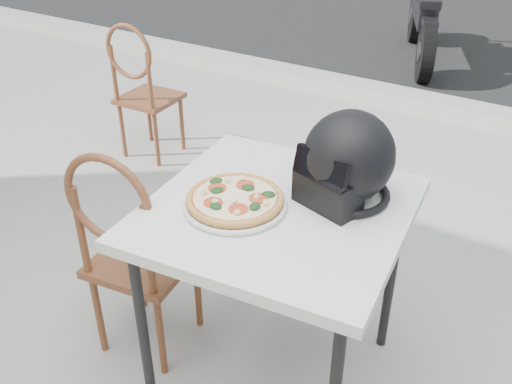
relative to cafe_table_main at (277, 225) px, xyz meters
The scene contains 9 objects.
ground 0.72m from the cafe_table_main, 98.83° to the right, with size 80.00×80.00×0.00m, color #9E9B96.
curb 3.00m from the cafe_table_main, 90.23° to the left, with size 30.00×0.25×0.12m, color #A4A199.
cafe_table_main is the anchor object (origin of this frame).
plate 0.16m from the cafe_table_main, 146.00° to the right, with size 0.40×0.40×0.02m.
pizza 0.18m from the cafe_table_main, 146.09° to the right, with size 0.38×0.38×0.04m.
helmet 0.31m from the cafe_table_main, 46.48° to the left, with size 0.37×0.38×0.31m.
cafe_chair_main 0.59m from the cafe_table_main, 162.26° to the right, with size 0.41×0.41×0.96m.
cafe_chair_side 2.04m from the cafe_table_main, 145.25° to the left, with size 0.37×0.37×0.92m.
motorcycle 4.23m from the cafe_table_main, 100.93° to the left, with size 0.78×1.71×0.90m.
Camera 1 is at (0.79, -1.30, 1.81)m, focal length 40.00 mm.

